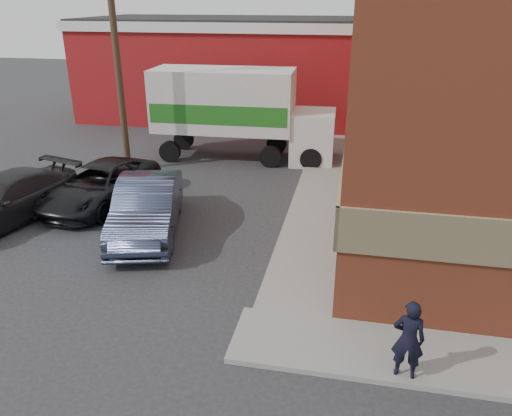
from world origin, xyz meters
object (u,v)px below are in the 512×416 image
at_px(suv_a, 100,185).
at_px(suv_b, 4,200).
at_px(utility_pole, 116,52).
at_px(man, 408,339).
at_px(sedan, 147,207).
at_px(box_truck, 241,108).
at_px(warehouse, 228,68).

xyz_separation_m(suv_a, suv_b, (-2.23, -2.02, 0.05)).
height_order(utility_pole, man, utility_pole).
xyz_separation_m(sedan, box_truck, (1.05, 7.98, 1.41)).
bearing_deg(man, utility_pole, -39.93).
xyz_separation_m(sedan, suv_b, (-4.74, -0.20, -0.08)).
relative_size(man, suv_a, 0.32).
relative_size(utility_pole, sedan, 1.80).
relative_size(suv_b, box_truck, 0.65).
bearing_deg(suv_b, man, -6.46).
relative_size(man, sedan, 0.32).
distance_m(suv_a, box_truck, 7.29).
height_order(warehouse, suv_a, warehouse).
xyz_separation_m(sedan, suv_a, (-2.51, 1.82, -0.13)).
xyz_separation_m(suv_b, box_truck, (5.80, 8.19, 1.48)).
bearing_deg(sedan, man, -50.24).
bearing_deg(suv_a, utility_pole, 107.88).
height_order(warehouse, box_truck, warehouse).
bearing_deg(suv_a, sedan, -28.73).
bearing_deg(box_truck, utility_pole, -151.20).
height_order(utility_pole, suv_b, utility_pole).
bearing_deg(man, warehouse, -62.09).
bearing_deg(man, suv_a, -29.93).
height_order(man, suv_b, man).
bearing_deg(box_truck, suv_b, -127.15).
distance_m(man, suv_b, 12.93).
distance_m(suv_b, box_truck, 10.14).
xyz_separation_m(man, box_truck, (-6.17, 13.07, 1.30)).
height_order(warehouse, suv_b, warehouse).
bearing_deg(suv_b, warehouse, 95.40).
bearing_deg(warehouse, man, -67.50).
xyz_separation_m(utility_pole, suv_b, (-1.54, -5.67, -4.00)).
xyz_separation_m(man, sedan, (-7.23, 5.09, -0.10)).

